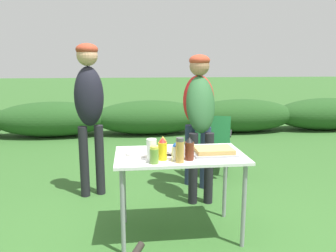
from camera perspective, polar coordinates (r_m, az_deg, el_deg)
The scene contains 17 objects.
ground_plane at distance 3.10m, azimuth 1.96°, elevation -18.15°, with size 60.00×60.00×0.00m, color #336028.
shrub_hedge at distance 6.96m, azimuth -3.16°, elevation 1.53°, with size 14.40×0.90×0.72m.
folding_table at distance 2.84m, azimuth 2.05°, elevation -6.38°, with size 1.10×0.64×0.74m.
food_tray at distance 2.83m, azimuth 7.99°, elevation -4.36°, with size 0.36×0.27×0.06m.
plate_stack at distance 2.82m, azimuth -4.76°, elevation -4.64°, with size 0.26×0.26×0.02m, color white.
mixing_bowl at distance 2.84m, azimuth 0.65°, elevation -4.05°, with size 0.24×0.24×0.07m, color silver.
paper_cup_stack at distance 2.61m, azimuth -2.87°, elevation -4.16°, with size 0.08×0.08×0.18m, color white.
relish_jar at distance 2.54m, azimuth -2.43°, elevation -5.09°, with size 0.07×0.07×0.14m.
mayo_bottle at distance 2.63m, azimuth 1.23°, elevation -4.48°, with size 0.06×0.06×0.15m.
mustard_bottle at distance 2.63m, azimuth -0.96°, elevation -4.08°, with size 0.07×0.07×0.18m.
beer_bottle at distance 2.70m, azimuth -0.89°, elevation -3.69°, with size 0.06×0.06×0.18m.
bbq_sauce_bottle at distance 2.63m, azimuth 3.73°, elevation -4.04°, with size 0.08×0.08×0.19m.
spice_jar at distance 2.56m, azimuth 2.09°, elevation -4.28°, with size 0.07×0.07×0.20m.
standing_person_in_dark_puffer at distance 3.53m, azimuth 5.64°, elevation 3.12°, with size 0.33×0.46×1.60m.
standing_person_in_red_jacket at distance 3.71m, azimuth -13.56°, elevation 4.32°, with size 0.37×0.31×1.71m.
standing_person_in_olive_jacket at distance 3.92m, azimuth 5.30°, elevation 3.05°, with size 0.48×0.47×1.59m.
camp_chair_green_behind_table at distance 4.46m, azimuth 7.81°, elevation -2.60°, with size 0.63×0.71×0.83m.
Camera 1 is at (-0.41, -2.67, 1.51)m, focal length 35.00 mm.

